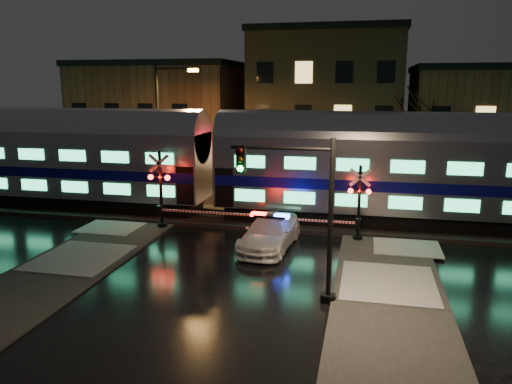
# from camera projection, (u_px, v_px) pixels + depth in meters

# --- Properties ---
(ground) EXTENTS (120.00, 120.00, 0.00)m
(ground) POSITION_uv_depth(u_px,v_px,m) (241.00, 249.00, 23.17)
(ground) COLOR black
(ground) RESTS_ON ground
(ballast) EXTENTS (90.00, 4.20, 0.24)m
(ballast) POSITION_uv_depth(u_px,v_px,m) (263.00, 219.00, 27.92)
(ballast) COLOR black
(ballast) RESTS_ON ground
(sidewalk_left) EXTENTS (4.00, 20.00, 0.12)m
(sidewalk_left) POSITION_uv_depth(u_px,v_px,m) (36.00, 285.00, 18.82)
(sidewalk_left) COLOR #2D2D2D
(sidewalk_left) RESTS_ON ground
(sidewalk_right) EXTENTS (4.00, 20.00, 0.12)m
(sidewalk_right) POSITION_uv_depth(u_px,v_px,m) (391.00, 320.00, 16.06)
(sidewalk_right) COLOR #2D2D2D
(sidewalk_right) RESTS_ON ground
(building_left) EXTENTS (14.00, 10.00, 9.00)m
(building_left) POSITION_uv_depth(u_px,v_px,m) (163.00, 118.00, 45.99)
(building_left) COLOR brown
(building_left) RESTS_ON ground
(building_mid) EXTENTS (12.00, 11.00, 11.50)m
(building_mid) POSITION_uv_depth(u_px,v_px,m) (327.00, 105.00, 43.01)
(building_mid) COLOR brown
(building_mid) RESTS_ON ground
(building_right) EXTENTS (12.00, 10.00, 8.50)m
(building_right) POSITION_uv_depth(u_px,v_px,m) (489.00, 126.00, 40.09)
(building_right) COLOR brown
(building_right) RESTS_ON ground
(train) EXTENTS (51.00, 3.12, 5.92)m
(train) POSITION_uv_depth(u_px,v_px,m) (212.00, 160.00, 27.85)
(train) COLOR black
(train) RESTS_ON ballast
(police_car) EXTENTS (2.52, 5.29, 1.65)m
(police_car) POSITION_uv_depth(u_px,v_px,m) (270.00, 232.00, 23.23)
(police_car) COLOR white
(police_car) RESTS_ON ground
(crossing_signal_right) EXTENTS (5.30, 0.63, 3.75)m
(crossing_signal_right) POSITION_uv_depth(u_px,v_px,m) (351.00, 211.00, 24.01)
(crossing_signal_right) COLOR black
(crossing_signal_right) RESTS_ON ground
(crossing_signal_left) EXTENTS (5.85, 0.66, 4.14)m
(crossing_signal_left) POSITION_uv_depth(u_px,v_px,m) (167.00, 198.00, 25.99)
(crossing_signal_left) COLOR black
(crossing_signal_left) RESTS_ON ground
(traffic_light) EXTENTS (3.73, 0.69, 5.77)m
(traffic_light) POSITION_uv_depth(u_px,v_px,m) (304.00, 216.00, 17.05)
(traffic_light) COLOR black
(traffic_light) RESTS_ON ground
(streetlight) EXTENTS (2.91, 0.30, 8.70)m
(streetlight) POSITION_uv_depth(u_px,v_px,m) (162.00, 124.00, 32.31)
(streetlight) COLOR black
(streetlight) RESTS_ON ground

